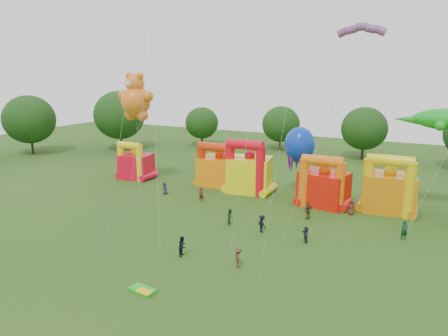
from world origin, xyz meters
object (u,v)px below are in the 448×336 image
at_px(bouncy_castle_0, 135,164).
at_px(teddy_bear_kite, 137,126).
at_px(bouncy_castle_2, 249,172).
at_px(gecko_kite, 441,162).
at_px(spectator_0, 165,188).
at_px(octopus_kite, 294,161).
at_px(spectator_4, 308,211).

distance_m(bouncy_castle_0, teddy_bear_kite, 7.45).
bearing_deg(bouncy_castle_0, bouncy_castle_2, 3.80).
bearing_deg(gecko_kite, spectator_0, -169.94).
bearing_deg(teddy_bear_kite, spectator_0, -19.53).
distance_m(bouncy_castle_0, octopus_kite, 24.17).
height_order(spectator_0, spectator_4, spectator_4).
relative_size(teddy_bear_kite, octopus_kite, 1.76).
height_order(bouncy_castle_0, spectator_0, bouncy_castle_0).
relative_size(bouncy_castle_0, spectator_4, 2.93).
relative_size(teddy_bear_kite, spectator_0, 9.62).
relative_size(bouncy_castle_2, octopus_kite, 0.81).
xyz_separation_m(bouncy_castle_2, octopus_kite, (5.80, 1.11, 1.91)).
bearing_deg(spectator_0, octopus_kite, 28.82).
relative_size(bouncy_castle_0, octopus_kite, 0.64).
height_order(teddy_bear_kite, gecko_kite, teddy_bear_kite).
bearing_deg(octopus_kite, teddy_bear_kite, -166.40).
xyz_separation_m(bouncy_castle_0, octopus_kite, (23.93, 2.32, 2.45)).
xyz_separation_m(teddy_bear_kite, octopus_kite, (20.97, 5.07, -3.81)).
xyz_separation_m(bouncy_castle_2, teddy_bear_kite, (-15.17, -3.96, 5.72)).
bearing_deg(octopus_kite, spectator_4, -61.85).
bearing_deg(gecko_kite, bouncy_castle_0, -178.87).
xyz_separation_m(bouncy_castle_2, spectator_0, (-9.38, -6.02, -1.92)).
relative_size(bouncy_castle_0, teddy_bear_kite, 0.36).
height_order(bouncy_castle_0, teddy_bear_kite, teddy_bear_kite).
bearing_deg(teddy_bear_kite, bouncy_castle_0, 137.02).
bearing_deg(spectator_4, octopus_kite, -114.00).
distance_m(bouncy_castle_2, spectator_0, 11.30).
bearing_deg(bouncy_castle_2, teddy_bear_kite, -165.36).
bearing_deg(spectator_4, teddy_bear_kite, -58.21).
distance_m(bouncy_castle_0, gecko_kite, 40.59).
xyz_separation_m(teddy_bear_kite, spectator_4, (25.11, -2.67, -7.48)).
bearing_deg(spectator_4, bouncy_castle_2, -85.84).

